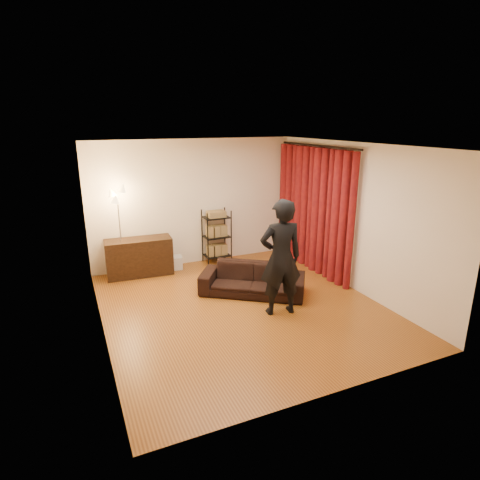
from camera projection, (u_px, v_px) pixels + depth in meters
name	position (u px, v px, depth m)	size (l,w,h in m)	color
floor	(242.00, 307.00, 6.87)	(5.00, 5.00, 0.00)	#93591D
ceiling	(242.00, 145.00, 6.09)	(5.00, 5.00, 0.00)	white
wall_back	(195.00, 203.00, 8.66)	(5.00, 5.00, 0.00)	beige
wall_front	(337.00, 288.00, 4.29)	(5.00, 5.00, 0.00)	beige
wall_left	(95.00, 248.00, 5.60)	(5.00, 5.00, 0.00)	beige
wall_right	(354.00, 218.00, 7.35)	(5.00, 5.00, 0.00)	beige
curtain_rod	(318.00, 146.00, 7.94)	(0.04, 0.04, 2.65)	black
curtain	(313.00, 210.00, 8.31)	(0.22, 2.65, 2.55)	maroon
sofa	(252.00, 280.00, 7.31)	(1.87, 0.73, 0.55)	black
person	(281.00, 258.00, 6.40)	(0.70, 0.46, 1.92)	black
media_cabinet	(139.00, 257.00, 8.18)	(1.31, 0.49, 0.77)	black
storage_boxes	(174.00, 263.00, 8.56)	(0.34, 0.27, 0.28)	beige
wire_shelf	(217.00, 237.00, 8.84)	(0.54, 0.38, 1.20)	black
floor_lamp	(120.00, 235.00, 7.82)	(0.33, 0.33, 1.84)	silver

